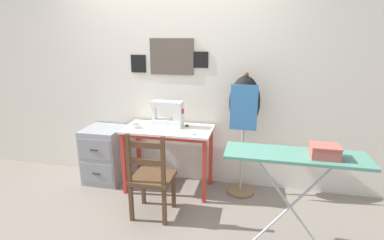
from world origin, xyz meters
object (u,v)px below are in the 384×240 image
sewing_machine (169,115)px  wooden_chair (151,178)px  thread_spool_near_machine (187,126)px  ironing_board (295,160)px  dress_form (244,109)px  fabric_bowl (136,126)px  filing_cabinet (105,154)px  scissors (196,135)px  storage_box (325,151)px

sewing_machine → wooden_chair: (-0.01, -0.63, -0.48)m
thread_spool_near_machine → ironing_board: bearing=-40.8°
dress_form → fabric_bowl: bearing=-172.0°
fabric_bowl → filing_cabinet: 0.67m
wooden_chair → thread_spool_near_machine: bearing=72.8°
dress_form → ironing_board: size_ratio=1.31×
ironing_board → scissors: bearing=144.1°
filing_cabinet → ironing_board: 2.36m
sewing_machine → scissors: size_ratio=2.83×
sewing_machine → storage_box: bearing=-32.3°
fabric_bowl → scissors: (0.72, -0.10, -0.02)m
sewing_machine → filing_cabinet: size_ratio=0.53×
scissors → ironing_board: bearing=-35.9°
sewing_machine → thread_spool_near_machine: bearing=8.5°
thread_spool_near_machine → wooden_chair: size_ratio=0.05×
fabric_bowl → wooden_chair: (0.35, -0.50, -0.36)m
thread_spool_near_machine → filing_cabinet: thread_spool_near_machine is taller
fabric_bowl → wooden_chair: bearing=-55.0°
filing_cabinet → sewing_machine: bearing=1.0°
scissors → ironing_board: ironing_board is taller
sewing_machine → fabric_bowl: sewing_machine is taller
fabric_bowl → ironing_board: 1.81m
scissors → dress_form: dress_form is taller
scissors → dress_form: (0.47, 0.27, 0.24)m
thread_spool_near_machine → wooden_chair: wooden_chair is taller
sewing_machine → fabric_bowl: bearing=-158.6°
filing_cabinet → ironing_board: bearing=-22.7°
sewing_machine → scissors: 0.46m
wooden_chair → ironing_board: (1.29, -0.27, 0.42)m
fabric_bowl → storage_box: 2.01m
wooden_chair → storage_box: storage_box is taller
thread_spool_near_machine → wooden_chair: (-0.21, -0.66, -0.35)m
filing_cabinet → dress_form: (1.68, 0.04, 0.66)m
scissors → wooden_chair: bearing=-133.3°
dress_form → storage_box: dress_form is taller
scissors → fabric_bowl: bearing=171.9°
thread_spool_near_machine → wooden_chair: bearing=-107.2°
fabric_bowl → scissors: size_ratio=0.90×
filing_cabinet → storage_box: size_ratio=3.24×
sewing_machine → wooden_chair: 0.79m
wooden_chair → ironing_board: bearing=-11.9°
fabric_bowl → ironing_board: bearing=-25.1°
sewing_machine → filing_cabinet: bearing=-179.0°
fabric_bowl → wooden_chair: 0.71m
dress_form → wooden_chair: bearing=-141.9°
thread_spool_near_machine → dress_form: (0.64, -0.00, 0.23)m
thread_spool_near_machine → filing_cabinet: (-1.05, -0.04, -0.43)m
scissors → ironing_board: size_ratio=0.12×
ironing_board → storage_box: (0.20, -0.03, 0.10)m
fabric_bowl → thread_spool_near_machine: size_ratio=2.62×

